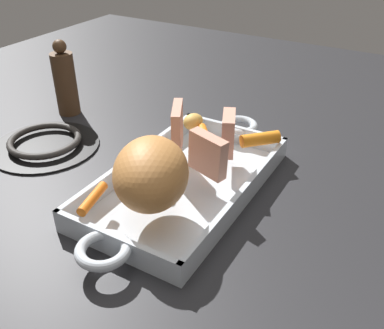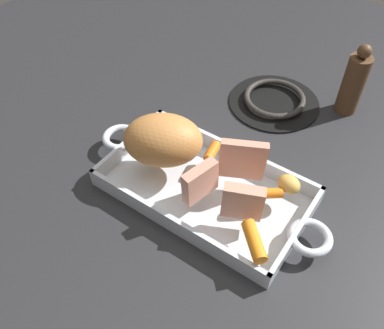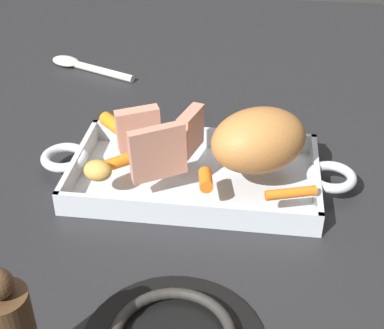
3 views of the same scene
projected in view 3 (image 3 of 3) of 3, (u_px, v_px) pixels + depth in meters
name	position (u px, v px, depth m)	size (l,w,h in m)	color
ground_plane	(195.00, 182.00, 0.87)	(1.82, 1.82, 0.00)	#232326
roasting_dish	(195.00, 176.00, 0.86)	(0.48, 0.21, 0.04)	silver
pork_roast	(259.00, 139.00, 0.81)	(0.14, 0.11, 0.09)	#BB793D
roast_slice_outer	(190.00, 131.00, 0.86)	(0.02, 0.07, 0.07)	tan
roast_slice_thin	(158.00, 153.00, 0.79)	(0.01, 0.08, 0.08)	tan
roast_slice_thick	(138.00, 129.00, 0.86)	(0.02, 0.07, 0.07)	tan
baby_carrot_short	(121.00, 161.00, 0.83)	(0.02, 0.02, 0.06)	orange
baby_carrot_northwest	(116.00, 126.00, 0.91)	(0.02, 0.02, 0.07)	orange
baby_carrot_southwest	(291.00, 193.00, 0.77)	(0.01, 0.01, 0.07)	orange
baby_carrot_southeast	(206.00, 180.00, 0.79)	(0.02, 0.02, 0.04)	orange
potato_whole	(98.00, 171.00, 0.80)	(0.04, 0.03, 0.03)	gold
serving_spoon	(81.00, 65.00, 1.21)	(0.20, 0.11, 0.02)	white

